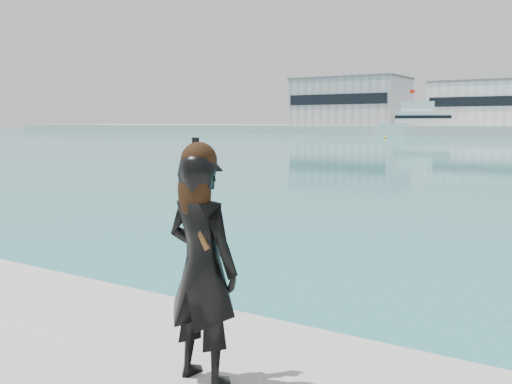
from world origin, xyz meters
TOP-DOWN VIEW (x-y plane):
  - warehouse_grey_left at (-55.00, 127.98)m, footprint 26.52×16.36m
  - warehouse_white at (-22.00, 127.98)m, footprint 24.48×15.35m
  - flagpole_left at (-37.91, 121.00)m, footprint 1.28×0.16m
  - motor_yacht at (-32.23, 113.92)m, footprint 20.10×11.52m
  - buoy_far at (-31.71, 90.00)m, footprint 0.50×0.50m
  - woman at (0.41, -0.39)m, footprint 0.63×0.44m

SIDE VIEW (x-z plane):
  - buoy_far at x=-31.71m, z-range -0.25..0.25m
  - woman at x=0.41m, z-range 0.81..2.56m
  - motor_yacht at x=-32.23m, z-range -1.98..7.07m
  - flagpole_left at x=-37.91m, z-range 2.54..10.54m
  - warehouse_white at x=-22.00m, z-range 2.01..11.51m
  - warehouse_grey_left at x=-55.00m, z-range 2.01..13.51m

